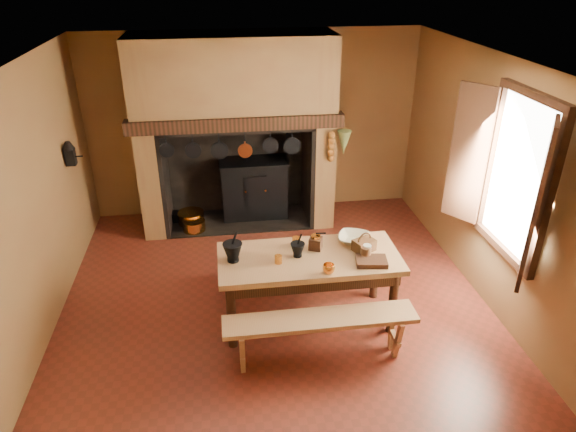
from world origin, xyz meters
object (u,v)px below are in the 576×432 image
(bench_front, at_px, (320,328))
(work_table, at_px, (309,267))
(mixing_bowl, at_px, (354,239))
(wicker_basket, at_px, (364,245))
(iron_range, at_px, (255,188))
(coffee_grinder, at_px, (316,242))

(bench_front, bearing_deg, work_table, 90.00)
(mixing_bowl, xyz_separation_m, wicker_basket, (0.06, -0.19, 0.03))
(iron_range, bearing_deg, bench_front, -83.64)
(iron_range, relative_size, bench_front, 0.83)
(iron_range, distance_m, bench_front, 3.39)
(bench_front, distance_m, coffee_grinder, 0.96)
(work_table, xyz_separation_m, mixing_bowl, (0.55, 0.23, 0.18))
(coffee_grinder, bearing_deg, wicker_basket, 11.22)
(coffee_grinder, distance_m, mixing_bowl, 0.46)
(bench_front, height_order, mixing_bowl, mixing_bowl)
(coffee_grinder, bearing_deg, bench_front, -73.94)
(wicker_basket, bearing_deg, work_table, 158.60)
(bench_front, bearing_deg, mixing_bowl, 58.32)
(work_table, relative_size, wicker_basket, 7.07)
(coffee_grinder, height_order, mixing_bowl, coffee_grinder)
(iron_range, relative_size, coffee_grinder, 7.75)
(bench_front, distance_m, mixing_bowl, 1.15)
(mixing_bowl, bearing_deg, work_table, -157.50)
(iron_range, height_order, mixing_bowl, iron_range)
(iron_range, relative_size, mixing_bowl, 4.56)
(bench_front, xyz_separation_m, wicker_basket, (0.61, 0.70, 0.51))
(coffee_grinder, distance_m, wicker_basket, 0.53)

